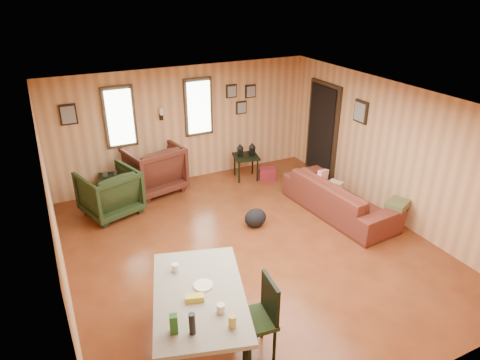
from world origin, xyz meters
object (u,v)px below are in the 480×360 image
object	(u,v)px
recliner_green	(109,190)
side_table	(246,155)
sofa	(340,191)
recliner_brown	(153,166)
dining_table	(199,299)
end_table	(112,184)

from	to	relation	value
recliner_green	side_table	distance (m)	2.93
sofa	recliner_brown	size ratio (longest dim) A/B	2.12
sofa	dining_table	bearing A→B (deg)	114.28
sofa	side_table	world-z (taller)	sofa
side_table	sofa	bearing A→B (deg)	-68.01
sofa	end_table	size ratio (longest dim) A/B	3.66
recliner_brown	dining_table	distance (m)	4.40
recliner_green	side_table	size ratio (longest dim) A/B	1.17
recliner_brown	end_table	world-z (taller)	recliner_brown
end_table	side_table	world-z (taller)	side_table
sofa	end_table	bearing A→B (deg)	52.12
side_table	dining_table	distance (m)	4.81
recliner_green	dining_table	bearing A→B (deg)	76.60
recliner_brown	dining_table	bearing A→B (deg)	68.59
recliner_green	side_table	world-z (taller)	recliner_green
recliner_brown	side_table	bearing A→B (deg)	158.13
recliner_brown	side_table	xyz separation A→B (m)	(1.94, -0.31, 0.01)
recliner_green	end_table	xyz separation A→B (m)	(0.14, 0.53, -0.13)
recliner_brown	recliner_green	distance (m)	1.15
side_table	dining_table	xyz separation A→B (m)	(-2.60, -4.04, 0.21)
side_table	recliner_green	bearing A→B (deg)	-174.46
recliner_green	recliner_brown	bearing A→B (deg)	-166.75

